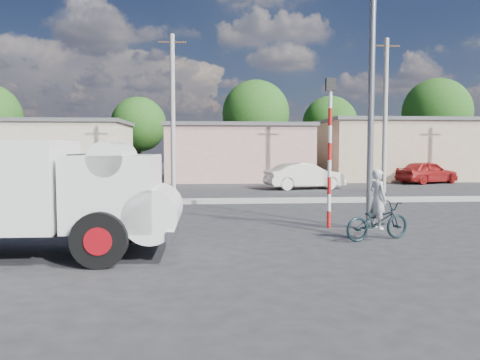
{
  "coord_description": "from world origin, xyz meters",
  "views": [
    {
      "loc": [
        -0.47,
        -11.89,
        2.37
      ],
      "look_at": [
        0.72,
        3.36,
        1.3
      ],
      "focal_mm": 35.0,
      "sensor_mm": 36.0,
      "label": 1
    }
  ],
  "objects": [
    {
      "name": "utility_poles",
      "position": [
        3.25,
        12.0,
        4.07
      ],
      "size": [
        35.4,
        0.24,
        8.0
      ],
      "color": "#99968E",
      "rests_on": "ground"
    },
    {
      "name": "tree_row",
      "position": [
        3.76,
        28.45,
        4.99
      ],
      "size": [
        43.62,
        7.43,
        8.42
      ],
      "color": "#38281E",
      "rests_on": "ground"
    },
    {
      "name": "median",
      "position": [
        0.0,
        8.0,
        0.08
      ],
      "size": [
        40.0,
        0.8,
        0.16
      ],
      "primitive_type": "cube",
      "color": "#99968E",
      "rests_on": "ground"
    },
    {
      "name": "car_cream",
      "position": [
        5.28,
        14.34,
        0.74
      ],
      "size": [
        4.73,
        2.45,
        1.48
      ],
      "primitive_type": "imported",
      "rotation": [
        0.0,
        0.0,
        1.77
      ],
      "color": "silver",
      "rests_on": "ground"
    },
    {
      "name": "traffic_pole",
      "position": [
        3.2,
        1.5,
        2.59
      ],
      "size": [
        0.28,
        0.18,
        4.36
      ],
      "color": "red",
      "rests_on": "ground"
    },
    {
      "name": "bicycle",
      "position": [
        3.95,
        -0.38,
        0.49
      ],
      "size": [
        1.98,
        1.19,
        0.98
      ],
      "primitive_type": "imported",
      "rotation": [
        0.0,
        0.0,
        1.88
      ],
      "color": "black",
      "rests_on": "ground"
    },
    {
      "name": "building_row",
      "position": [
        1.1,
        22.0,
        2.13
      ],
      "size": [
        37.8,
        7.3,
        4.44
      ],
      "color": "beige",
      "rests_on": "ground"
    },
    {
      "name": "car_red",
      "position": [
        14.2,
        17.75,
        0.74
      ],
      "size": [
        4.69,
        3.2,
        1.48
      ],
      "primitive_type": "imported",
      "rotation": [
        0.0,
        0.0,
        1.94
      ],
      "color": "maroon",
      "rests_on": "ground"
    },
    {
      "name": "cyclist",
      "position": [
        3.95,
        -0.38,
        0.76
      ],
      "size": [
        0.52,
        0.64,
        1.52
      ],
      "primitive_type": "imported",
      "rotation": [
        0.0,
        0.0,
        1.88
      ],
      "color": "silver",
      "rests_on": "ground"
    },
    {
      "name": "truck",
      "position": [
        -4.07,
        -1.56,
        1.39
      ],
      "size": [
        6.11,
        2.53,
        2.51
      ],
      "rotation": [
        0.0,
        0.0,
        -0.01
      ],
      "color": "black",
      "rests_on": "ground"
    },
    {
      "name": "streetlight",
      "position": [
        4.14,
        1.2,
        4.96
      ],
      "size": [
        2.34,
        0.22,
        9.0
      ],
      "color": "slate",
      "rests_on": "ground"
    },
    {
      "name": "ground_plane",
      "position": [
        0.0,
        0.0,
        0.0
      ],
      "size": [
        120.0,
        120.0,
        0.0
      ],
      "primitive_type": "plane",
      "color": "#252527",
      "rests_on": "ground"
    }
  ]
}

